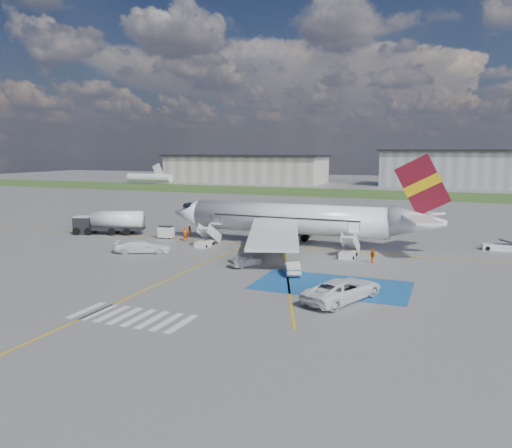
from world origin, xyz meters
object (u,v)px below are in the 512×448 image
object	(u,v)px
gpu_cart	(166,233)
car_silver_b	(292,267)
belt_loader	(502,247)
car_silver_a	(245,260)
fuel_tanker	(110,224)
van_white_b	(143,245)
van_white_a	(343,286)
airliner	(299,219)

from	to	relation	value
gpu_cart	car_silver_b	size ratio (longest dim) A/B	0.54
belt_loader	car_silver_a	size ratio (longest dim) A/B	1.23
belt_loader	car_silver_b	xyz separation A→B (m)	(-20.57, -20.88, 0.31)
fuel_tanker	car_silver_b	distance (m)	34.69
gpu_cart	car_silver_b	bearing A→B (deg)	-35.51
van_white_b	gpu_cart	bearing A→B (deg)	-7.48
van_white_a	gpu_cart	bearing A→B (deg)	-11.33
airliner	fuel_tanker	world-z (taller)	airliner
belt_loader	van_white_b	xyz separation A→B (m)	(-40.34, -17.70, 0.64)
car_silver_a	van_white_b	world-z (taller)	van_white_b
belt_loader	car_silver_a	xyz separation A→B (m)	(-26.16, -19.61, 0.32)
fuel_tanker	van_white_a	bearing A→B (deg)	-45.48
airliner	gpu_cart	size ratio (longest dim) A/B	16.94
airliner	gpu_cart	xyz separation A→B (m)	(-18.81, -2.22, -2.62)
gpu_cart	car_silver_b	xyz separation A→B (m)	(22.57, -12.90, -0.10)
car_silver_a	car_silver_b	world-z (taller)	car_silver_a
airliner	van_white_a	xyz separation A→B (m)	(10.40, -22.02, -2.19)
fuel_tanker	gpu_cart	world-z (taller)	fuel_tanker
gpu_cart	car_silver_b	distance (m)	26.00
car_silver_a	car_silver_b	distance (m)	5.74
airliner	car_silver_b	size ratio (longest dim) A/B	9.08
airliner	car_silver_b	world-z (taller)	airliner
gpu_cart	van_white_b	size ratio (longest dim) A/B	0.43
gpu_cart	car_silver_a	xyz separation A→B (m)	(16.98, -11.63, -0.10)
car_silver_b	car_silver_a	bearing A→B (deg)	-37.97
belt_loader	car_silver_b	bearing A→B (deg)	-140.92
fuel_tanker	car_silver_a	size ratio (longest dim) A/B	2.63
belt_loader	van_white_b	distance (m)	44.06
airliner	fuel_tanker	xyz separation A→B (m)	(-28.42, -2.20, -1.95)
fuel_tanker	car_silver_a	distance (m)	29.04
belt_loader	van_white_a	xyz separation A→B (m)	(-13.93, -27.78, 0.85)
belt_loader	van_white_b	world-z (taller)	van_white_b
fuel_tanker	van_white_b	bearing A→B (deg)	-56.56
van_white_a	van_white_b	distance (m)	28.26
car_silver_b	van_white_a	xyz separation A→B (m)	(6.64, -6.89, 0.54)
van_white_a	fuel_tanker	bearing A→B (deg)	-4.25
fuel_tanker	van_white_a	xyz separation A→B (m)	(38.82, -19.82, -0.24)
fuel_tanker	car_silver_b	xyz separation A→B (m)	(32.18, -12.93, -0.78)
gpu_cart	car_silver_a	size ratio (longest dim) A/B	0.55
car_silver_a	van_white_b	size ratio (longest dim) A/B	0.78
gpu_cart	car_silver_b	world-z (taller)	gpu_cart
car_silver_b	van_white_b	bearing A→B (deg)	-34.25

